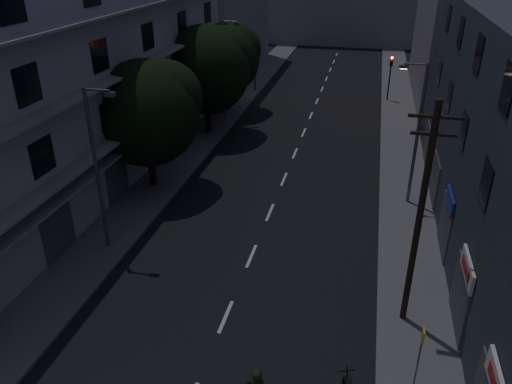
% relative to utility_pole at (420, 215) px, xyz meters
% --- Properties ---
extents(ground, '(160.00, 160.00, 0.00)m').
position_rel_utility_pole_xyz_m(ground, '(-7.01, 17.09, -4.87)').
color(ground, black).
rests_on(ground, ground).
extents(sidewalk_left, '(3.00, 90.00, 0.15)m').
position_rel_utility_pole_xyz_m(sidewalk_left, '(-14.51, 17.09, -4.79)').
color(sidewalk_left, '#565659').
rests_on(sidewalk_left, ground).
extents(sidewalk_right, '(3.00, 90.00, 0.15)m').
position_rel_utility_pole_xyz_m(sidewalk_right, '(0.49, 17.09, -4.79)').
color(sidewalk_right, '#565659').
rests_on(sidewalk_right, ground).
extents(lane_markings, '(0.15, 60.50, 0.01)m').
position_rel_utility_pole_xyz_m(lane_markings, '(-7.01, 23.34, -4.86)').
color(lane_markings, beige).
rests_on(lane_markings, ground).
extents(building_left, '(7.00, 36.00, 14.00)m').
position_rel_utility_pole_xyz_m(building_left, '(-18.99, 10.09, 2.13)').
color(building_left, '#A2A29D').
rests_on(building_left, ground).
extents(building_far_right, '(6.00, 20.00, 13.00)m').
position_rel_utility_pole_xyz_m(building_far_right, '(4.99, 34.09, 1.63)').
color(building_far_right, slate).
rests_on(building_far_right, ground).
extents(building_far_end, '(24.00, 8.00, 10.00)m').
position_rel_utility_pole_xyz_m(building_far_end, '(-7.01, 62.09, 0.13)').
color(building_far_end, slate).
rests_on(building_far_end, ground).
extents(tree_near, '(6.26, 6.26, 7.72)m').
position_rel_utility_pole_xyz_m(tree_near, '(-14.70, 9.29, 0.11)').
color(tree_near, black).
rests_on(tree_near, sidewalk_left).
extents(tree_mid, '(6.68, 6.68, 8.22)m').
position_rel_utility_pole_xyz_m(tree_mid, '(-14.30, 19.31, 0.42)').
color(tree_mid, black).
rests_on(tree_mid, sidewalk_left).
extents(tree_far, '(6.02, 6.02, 7.44)m').
position_rel_utility_pole_xyz_m(tree_far, '(-14.60, 25.32, -0.05)').
color(tree_far, black).
rests_on(tree_far, sidewalk_left).
extents(traffic_signal_far_right, '(0.28, 0.37, 4.10)m').
position_rel_utility_pole_xyz_m(traffic_signal_far_right, '(-0.49, 31.61, -1.77)').
color(traffic_signal_far_right, black).
rests_on(traffic_signal_far_right, sidewalk_right).
extents(traffic_signal_far_left, '(0.28, 0.37, 4.10)m').
position_rel_utility_pole_xyz_m(traffic_signal_far_left, '(-13.59, 32.08, -1.77)').
color(traffic_signal_far_left, black).
rests_on(traffic_signal_far_left, sidewalk_left).
extents(street_lamp_left_near, '(1.51, 0.25, 8.00)m').
position_rel_utility_pole_xyz_m(street_lamp_left_near, '(-14.01, 2.20, -0.27)').
color(street_lamp_left_near, '#55575D').
rests_on(street_lamp_left_near, sidewalk_left).
extents(street_lamp_right, '(1.51, 0.25, 8.00)m').
position_rel_utility_pole_xyz_m(street_lamp_right, '(0.46, 10.43, -0.27)').
color(street_lamp_right, slate).
rests_on(street_lamp_right, sidewalk_right).
extents(street_lamp_left_far, '(1.51, 0.25, 8.00)m').
position_rel_utility_pole_xyz_m(street_lamp_left_far, '(-14.02, 23.03, -0.27)').
color(street_lamp_left_far, '#595D61').
rests_on(street_lamp_left_far, sidewalk_left).
extents(utility_pole, '(1.80, 0.24, 9.00)m').
position_rel_utility_pole_xyz_m(utility_pole, '(0.00, 0.00, 0.00)').
color(utility_pole, black).
rests_on(utility_pole, sidewalk_right).
extents(bus_stop_sign, '(0.06, 0.35, 2.52)m').
position_rel_utility_pole_xyz_m(bus_stop_sign, '(0.23, -3.58, -2.98)').
color(bus_stop_sign, '#595B60').
rests_on(bus_stop_sign, sidewalk_right).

